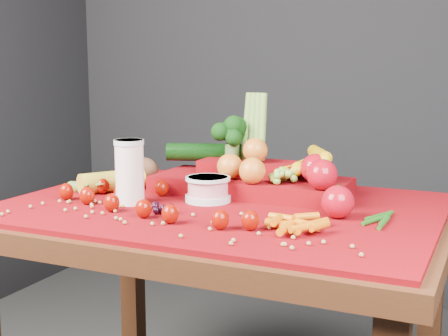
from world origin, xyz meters
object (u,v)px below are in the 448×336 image
at_px(milk_glass, 130,170).
at_px(yogurt_bowl, 208,188).
at_px(table, 221,245).
at_px(produce_mound, 259,172).

height_order(milk_glass, yogurt_bowl, milk_glass).
bearing_deg(milk_glass, table, 23.27).
bearing_deg(milk_glass, yogurt_bowl, 32.27).
bearing_deg(produce_mound, yogurt_bowl, -120.34).
height_order(table, milk_glass, milk_glass).
distance_m(milk_glass, yogurt_bowl, 0.20).
bearing_deg(table, produce_mound, 75.42).
relative_size(table, milk_glass, 6.85).
xyz_separation_m(yogurt_bowl, produce_mound, (0.08, 0.14, 0.02)).
xyz_separation_m(table, produce_mound, (0.04, 0.16, 0.17)).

